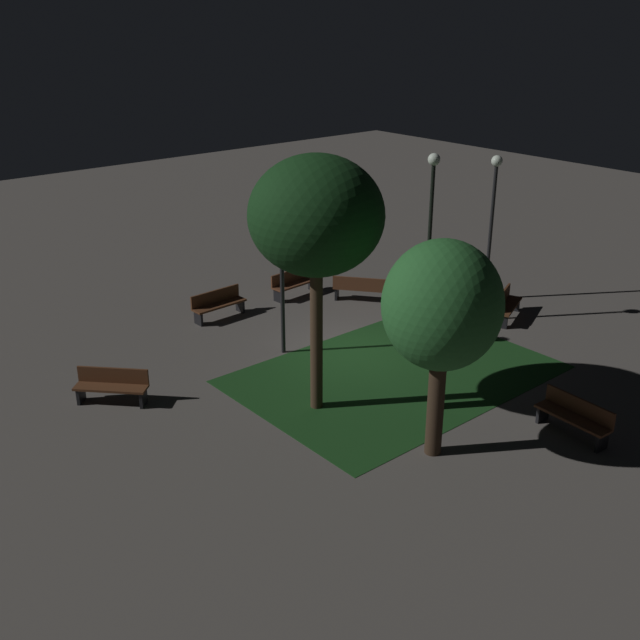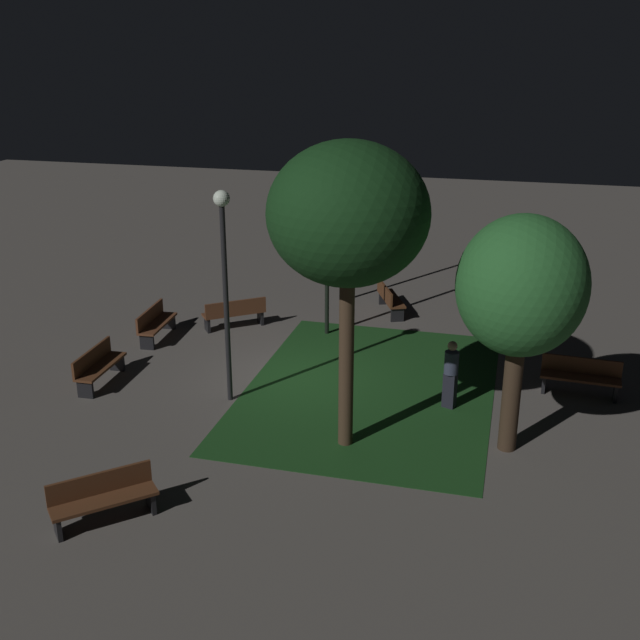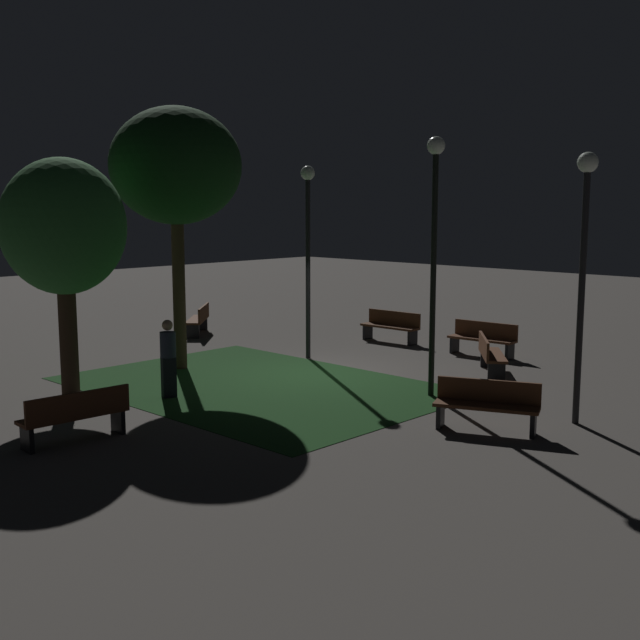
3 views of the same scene
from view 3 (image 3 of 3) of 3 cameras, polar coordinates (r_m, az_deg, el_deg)
ground_plane at (r=18.27m, az=-0.23°, el=-3.99°), size 60.00×60.00×0.00m
grass_lawn at (r=17.20m, az=-4.65°, el=-4.79°), size 8.18×5.77×0.01m
bench_near_trees at (r=20.90m, az=11.78°, el=-1.26°), size 1.83×0.61×0.88m
bench_corner at (r=22.64m, az=5.21°, el=-0.38°), size 1.82×0.55×0.88m
bench_by_lamp at (r=13.64m, az=-17.35°, el=-6.57°), size 0.59×1.83×0.88m
bench_front_left at (r=24.14m, az=-8.77°, el=0.10°), size 1.58×1.64×0.88m
bench_lawn_edge at (r=18.66m, az=12.22°, el=-2.41°), size 1.48×1.72×0.88m
bench_front_right at (r=14.02m, az=12.05°, el=-5.97°), size 1.84×1.15×0.88m
tree_left_canopy at (r=18.89m, az=-10.45°, el=10.86°), size 3.07×3.07×6.18m
tree_right_canopy at (r=16.62m, az=-18.17°, el=6.33°), size 2.50×2.50×4.86m
lamp_post_plaza_east at (r=14.51m, az=18.65°, el=5.31°), size 0.36×0.36×4.82m
lamp_post_near_wall at (r=15.97m, az=8.32°, el=6.80°), size 0.36×0.36×5.25m
lamp_post_plaza_west at (r=19.86m, az=-0.89°, el=6.56°), size 0.36×0.36×4.88m
pedestrian at (r=16.26m, az=-10.98°, el=-2.63°), size 0.32×0.33×1.61m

